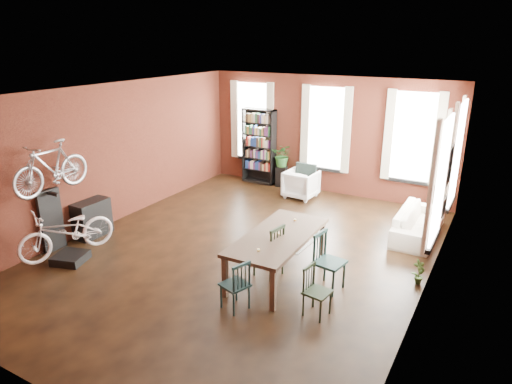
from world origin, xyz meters
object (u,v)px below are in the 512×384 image
Objects in this scene: dining_table at (278,255)px; cream_sofa at (419,218)px; plant_stand at (281,176)px; bicycle_floor at (64,210)px; dining_chair_d at (330,262)px; white_armchair at (301,183)px; bike_trainer at (71,258)px; dining_chair_a at (235,285)px; dining_chair_c at (317,292)px; dining_chair_b at (269,250)px; bookshelf at (259,146)px; console_table at (92,218)px.

dining_table is 1.13× the size of cream_sofa.
bicycle_floor is (-1.43, -6.31, 0.78)m from plant_stand.
dining_chair_d is 3.21m from cream_sofa.
white_armchair is 6.15m from bike_trainer.
dining_chair_a is 1.30m from dining_chair_c.
dining_chair_b is 1.48m from dining_chair_c.
white_armchair is at bearing 38.72° from dining_chair_d.
dining_chair_b is 1.20× the size of white_armchair.
dining_chair_a is 1.70m from dining_chair_d.
cream_sofa is at bearing -7.64° from dining_chair_d.
dining_chair_c is 5.58m from white_armchair.
dining_chair_d is 5.00m from bicycle_floor.
dining_chair_d reaches higher than plant_stand.
dining_chair_d is 0.46× the size of bookshelf.
bookshelf is 3.89× the size of bike_trainer.
dining_chair_b is 1.75× the size of bike_trainer.
bookshelf is (-2.95, 6.08, 0.67)m from dining_chair_a.
bike_trainer is (-2.34, -5.68, -0.33)m from white_armchair.
dining_chair_b reaches higher than white_armchair.
plant_stand is at bearing 77.21° from bike_trainer.
cream_sofa is at bearing 57.22° from dining_table.
dining_chair_a is 3.66m from bike_trainer.
dining_chair_a is at bearing 11.87° from dining_chair_b.
bicycle_floor reaches higher than cream_sofa.
cream_sofa is 7.15m from console_table.
plant_stand is at bearing 114.72° from dining_table.
dining_chair_a reaches higher than cream_sofa.
dining_chair_c is 0.39× the size of cream_sofa.
dining_chair_a is 5.60m from white_armchair.
dining_chair_d reaches higher than white_armchair.
white_armchair is at bearing -20.86° from bookshelf.
bookshelf is at bearing -135.43° from dining_chair_a.
cream_sofa is at bearing -18.95° from bookshelf.
bicycle_floor is (-5.63, -4.61, 0.67)m from cream_sofa.
bookshelf reaches higher than dining_chair_a.
dining_chair_d is (1.09, 1.31, 0.08)m from dining_chair_a.
dining_chair_d reaches higher than dining_chair_c.
white_armchair is (-1.39, 4.14, 0.01)m from dining_table.
dining_chair_b is 1.24× the size of console_table.
dining_table is 2.84× the size of white_armchair.
bicycle_floor is at bearing -158.59° from dining_table.
bookshelf is at bearing 101.83° from bicycle_floor.
dining_chair_c reaches higher than console_table.
bicycle_floor reaches higher than dining_table.
dining_chair_b is at bearing 22.10° from bike_trainer.
dining_table is 5.30m from plant_stand.
plant_stand is at bearing 68.67° from console_table.
dining_table is at bearing 22.42° from bike_trainer.
console_table is at bearing 136.51° from bicycle_floor.
bike_trainer is (-3.73, -1.54, -0.32)m from dining_table.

